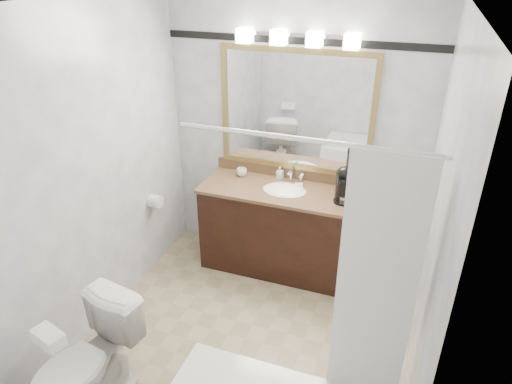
% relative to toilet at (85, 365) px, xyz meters
% --- Properties ---
extents(room, '(2.42, 2.62, 2.52)m').
position_rel_toilet_xyz_m(room, '(0.74, 0.92, 0.87)').
color(room, tan).
rests_on(room, ground).
extents(vanity, '(1.53, 0.58, 0.97)m').
position_rel_toilet_xyz_m(vanity, '(0.74, 1.94, 0.06)').
color(vanity, black).
rests_on(vanity, ground).
extents(mirror, '(1.40, 0.04, 1.10)m').
position_rel_toilet_xyz_m(mirror, '(0.74, 2.20, 1.12)').
color(mirror, olive).
rests_on(mirror, room).
extents(vanity_light_bar, '(1.02, 0.14, 0.12)m').
position_rel_toilet_xyz_m(vanity_light_bar, '(0.74, 2.15, 1.75)').
color(vanity_light_bar, silver).
rests_on(vanity_light_bar, room).
extents(accent_stripe, '(2.40, 0.01, 0.06)m').
position_rel_toilet_xyz_m(accent_stripe, '(0.74, 2.21, 1.72)').
color(accent_stripe, black).
rests_on(accent_stripe, room).
extents(tp_roll, '(0.11, 0.12, 0.12)m').
position_rel_toilet_xyz_m(tp_roll, '(-0.40, 1.58, 0.32)').
color(tp_roll, white).
rests_on(tp_roll, room).
extents(toilet, '(0.56, 0.82, 0.77)m').
position_rel_toilet_xyz_m(toilet, '(0.00, 0.00, 0.00)').
color(toilet, white).
rests_on(toilet, ground).
extents(tissue_box, '(0.22, 0.16, 0.08)m').
position_rel_toilet_xyz_m(tissue_box, '(0.00, -0.20, 0.42)').
color(tissue_box, white).
rests_on(tissue_box, toilet).
extents(coffee_maker, '(0.16, 0.20, 0.31)m').
position_rel_toilet_xyz_m(coffee_maker, '(1.26, 1.93, 0.62)').
color(coffee_maker, black).
rests_on(coffee_maker, vanity).
extents(cup_left, '(0.10, 0.10, 0.08)m').
position_rel_toilet_xyz_m(cup_left, '(0.27, 2.08, 0.50)').
color(cup_left, white).
rests_on(cup_left, vanity).
extents(soap_bottle_a, '(0.06, 0.07, 0.12)m').
position_rel_toilet_xyz_m(soap_bottle_a, '(0.63, 2.14, 0.52)').
color(soap_bottle_a, white).
rests_on(soap_bottle_a, vanity).
extents(soap_bar, '(0.08, 0.06, 0.02)m').
position_rel_toilet_xyz_m(soap_bar, '(0.84, 2.05, 0.48)').
color(soap_bar, beige).
rests_on(soap_bar, vanity).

